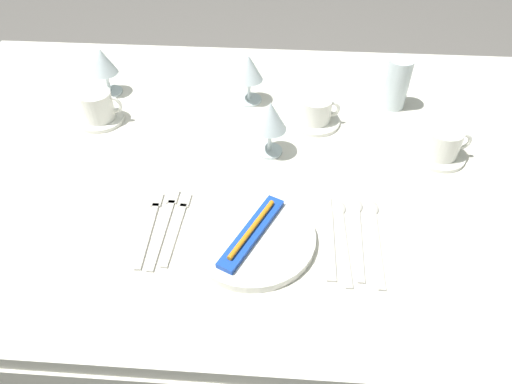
# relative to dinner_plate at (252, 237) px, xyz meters

# --- Properties ---
(ground_plane) EXTENTS (6.00, 6.00, 0.00)m
(ground_plane) POSITION_rel_dinner_plate_xyz_m (-0.01, 0.27, -0.75)
(ground_plane) COLOR slate
(dining_table) EXTENTS (1.80, 1.11, 0.74)m
(dining_table) POSITION_rel_dinner_plate_xyz_m (-0.01, 0.27, -0.09)
(dining_table) COLOR silver
(dining_table) RESTS_ON ground
(dinner_plate) EXTENTS (0.26, 0.26, 0.02)m
(dinner_plate) POSITION_rel_dinner_plate_xyz_m (0.00, 0.00, 0.00)
(dinner_plate) COLOR white
(dinner_plate) RESTS_ON dining_table
(toothbrush_package) EXTENTS (0.12, 0.20, 0.02)m
(toothbrush_package) POSITION_rel_dinner_plate_xyz_m (0.00, 0.00, 0.02)
(toothbrush_package) COLOR blue
(toothbrush_package) RESTS_ON dinner_plate
(fork_outer) EXTENTS (0.03, 0.20, 0.00)m
(fork_outer) POSITION_rel_dinner_plate_xyz_m (-0.16, 0.03, -0.01)
(fork_outer) COLOR beige
(fork_outer) RESTS_ON dining_table
(fork_inner) EXTENTS (0.02, 0.22, 0.00)m
(fork_inner) POSITION_rel_dinner_plate_xyz_m (-0.18, 0.03, -0.01)
(fork_inner) COLOR beige
(fork_inner) RESTS_ON dining_table
(fork_salad) EXTENTS (0.02, 0.21, 0.00)m
(fork_salad) POSITION_rel_dinner_plate_xyz_m (-0.21, 0.02, -0.01)
(fork_salad) COLOR beige
(fork_salad) RESTS_ON dining_table
(dinner_knife) EXTENTS (0.02, 0.22, 0.00)m
(dinner_knife) POSITION_rel_dinner_plate_xyz_m (0.16, 0.01, -0.01)
(dinner_knife) COLOR beige
(dinner_knife) RESTS_ON dining_table
(spoon_soup) EXTENTS (0.03, 0.23, 0.01)m
(spoon_soup) POSITION_rel_dinner_plate_xyz_m (0.18, 0.04, -0.01)
(spoon_soup) COLOR beige
(spoon_soup) RESTS_ON dining_table
(spoon_dessert) EXTENTS (0.03, 0.22, 0.01)m
(spoon_dessert) POSITION_rel_dinner_plate_xyz_m (0.22, 0.05, -0.01)
(spoon_dessert) COLOR beige
(spoon_dessert) RESTS_ON dining_table
(spoon_tea) EXTENTS (0.03, 0.23, 0.01)m
(spoon_tea) POSITION_rel_dinner_plate_xyz_m (0.25, 0.04, -0.01)
(spoon_tea) COLOR beige
(spoon_tea) RESTS_ON dining_table
(saucer_left) EXTENTS (0.12, 0.12, 0.01)m
(saucer_left) POSITION_rel_dinner_plate_xyz_m (-0.43, 0.39, -0.00)
(saucer_left) COLOR white
(saucer_left) RESTS_ON dining_table
(coffee_cup_left) EXTENTS (0.11, 0.08, 0.07)m
(coffee_cup_left) POSITION_rel_dinner_plate_xyz_m (-0.43, 0.39, 0.04)
(coffee_cup_left) COLOR white
(coffee_cup_left) RESTS_ON saucer_left
(saucer_right) EXTENTS (0.13, 0.13, 0.01)m
(saucer_right) POSITION_rel_dinner_plate_xyz_m (0.43, 0.30, -0.00)
(saucer_right) COLOR white
(saucer_right) RESTS_ON dining_table
(coffee_cup_right) EXTENTS (0.11, 0.09, 0.07)m
(coffee_cup_right) POSITION_rel_dinner_plate_xyz_m (0.43, 0.30, 0.04)
(coffee_cup_right) COLOR white
(coffee_cup_right) RESTS_ON saucer_right
(saucer_far) EXTENTS (0.13, 0.13, 0.01)m
(saucer_far) POSITION_rel_dinner_plate_xyz_m (0.13, 0.42, -0.00)
(saucer_far) COLOR white
(saucer_far) RESTS_ON dining_table
(coffee_cup_far) EXTENTS (0.11, 0.08, 0.06)m
(coffee_cup_far) POSITION_rel_dinner_plate_xyz_m (0.14, 0.42, 0.03)
(coffee_cup_far) COLOR white
(coffee_cup_far) RESTS_ON saucer_far
(wine_glass_centre) EXTENTS (0.07, 0.07, 0.13)m
(wine_glass_centre) POSITION_rel_dinner_plate_xyz_m (-0.45, 0.52, 0.08)
(wine_glass_centre) COLOR silver
(wine_glass_centre) RESTS_ON dining_table
(wine_glass_left) EXTENTS (0.08, 0.08, 0.14)m
(wine_glass_left) POSITION_rel_dinner_plate_xyz_m (0.02, 0.29, 0.09)
(wine_glass_left) COLOR silver
(wine_glass_left) RESTS_ON dining_table
(wine_glass_right) EXTENTS (0.08, 0.08, 0.14)m
(wine_glass_right) POSITION_rel_dinner_plate_xyz_m (-0.05, 0.51, 0.09)
(wine_glass_right) COLOR silver
(wine_glass_right) RESTS_ON dining_table
(drink_tumbler) EXTENTS (0.07, 0.07, 0.14)m
(drink_tumbler) POSITION_rel_dinner_plate_xyz_m (0.35, 0.51, 0.05)
(drink_tumbler) COLOR silver
(drink_tumbler) RESTS_ON dining_table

